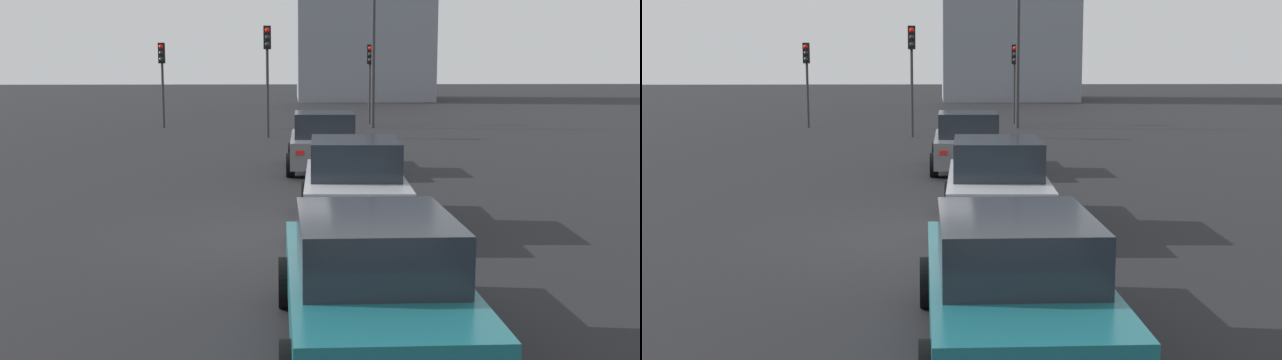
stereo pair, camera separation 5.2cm
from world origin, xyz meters
The scene contains 9 objects.
ground_plane centered at (0.00, 0.00, -0.10)m, with size 160.00×160.00×0.20m, color black.
car_grey_left_lead centered at (8.12, -1.51, 0.77)m, with size 4.27×2.09×1.62m.
car_silver_left_second centered at (0.61, -1.74, 0.78)m, with size 4.50×2.13×1.65m.
car_teal_left_third centered at (-5.74, -1.42, 0.73)m, with size 4.85×2.04×1.52m.
traffic_light_near_left centered at (21.97, 5.03, 2.70)m, with size 0.32×0.28×3.74m.
traffic_light_near_right centered at (17.57, 0.28, 3.09)m, with size 0.33×0.30×4.31m.
traffic_light_far_left centered at (23.65, -4.33, 2.67)m, with size 0.32×0.28×3.69m.
street_lamp_kerbside centered at (21.60, -4.27, 4.28)m, with size 0.56×0.36×7.26m.
building_facade_left centered at (46.03, -6.00, 5.98)m, with size 8.82×9.58×11.96m, color gray.
Camera 1 is at (-13.95, -0.54, 3.11)m, focal length 45.13 mm.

